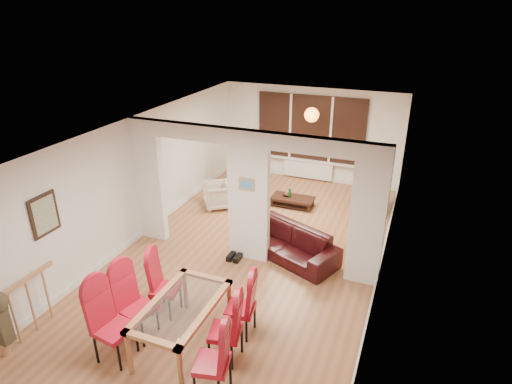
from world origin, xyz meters
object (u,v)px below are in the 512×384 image
Objects in this scene: dining_chair_lb at (137,304)px; bowl at (287,195)px; dining_chair_la at (113,324)px; sofa at (287,242)px; dining_chair_lc at (165,285)px; coffee_table at (292,202)px; television at (374,198)px; bottle at (290,193)px; person at (244,163)px; dining_chair_rb at (225,327)px; dining_chair_rc at (240,304)px; armchair at (218,195)px; dining_chair_ra at (212,359)px; dining_table at (183,324)px.

bowl is (0.64, 5.24, -0.31)m from dining_chair_lb.
dining_chair_la is 3.73m from sofa.
dining_chair_lc is 1.00× the size of coffee_table.
dining_chair_la is at bearing -107.66° from dining_chair_lc.
television is (1.31, 2.81, -0.00)m from sofa.
bottle is 1.18× the size of bowl.
bowl is at bearing 74.75° from person.
dining_chair_rb is at bearing -82.64° from bottle.
dining_chair_rc is 5.30m from television.
person is at bearing 104.01° from dining_chair_rc.
dining_chair_la is at bearing -98.44° from coffee_table.
coffee_table is (1.70, 0.71, -0.19)m from armchair.
dining_chair_ra is at bearing -93.61° from dining_chair_rc.
dining_chair_lc is (0.08, 0.61, -0.05)m from dining_chair_lb.
dining_chair_lb is 0.66× the size of person.
sofa is at bearing 77.89° from dining_chair_rb.
television is (1.29, 5.69, -0.23)m from dining_chair_rb.
dining_chair_lc is 4.67m from bowl.
dining_chair_rc is 0.49× the size of sofa.
dining_chair_rb is 2.89m from sofa.
television is at bearing 78.17° from dining_chair_lb.
dining_chair_ra is 5.80m from bowl.
dining_chair_la is 6.82m from television.
sofa is at bearing 77.03° from dining_table.
dining_table is 1.49× the size of television.
bottle is at bearing 71.60° from person.
person reaches higher than dining_chair_ra.
person reaches higher than dining_table.
dining_table is 2.31× the size of armchair.
dining_chair_la is 1.02× the size of dining_chair_lb.
dining_chair_ra is 1.00× the size of television.
bowl is (0.68, 5.72, -0.32)m from dining_chair_la.
dining_chair_lb is at bearing -174.30° from dining_table.
coffee_table is at bearing 37.88° from bottle.
coffee_table is (0.09, 5.12, -0.25)m from dining_table.
dining_table is 0.97m from dining_chair_ra.
bowl is at bearing 96.18° from dining_chair_lb.
television is 4.14× the size of bottle.
dining_chair_la is 1.11× the size of dining_chair_ra.
sofa is (-0.10, 3.45, -0.22)m from dining_chair_ra.
person is at bearing 167.43° from bottle.
bottle is at bearing 70.21° from dining_chair_lc.
television is 2.04m from bottle.
dining_chair_lc reaches higher than sofa.
television is at bearing 89.67° from person.
dining_chair_rc is 4.57m from bottle.
dining_chair_lb is 4.58m from armchair.
bowl is at bearing 117.70° from television.
dining_chair_la is (-0.75, -0.56, 0.22)m from dining_table.
dining_chair_lc is at bearing -98.99° from coffee_table.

